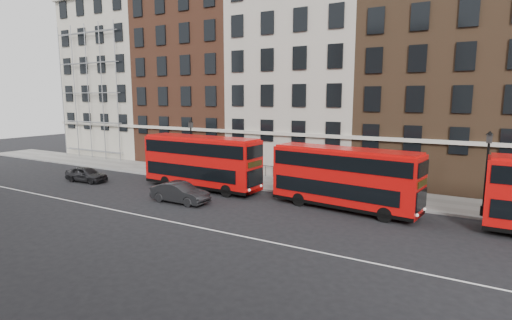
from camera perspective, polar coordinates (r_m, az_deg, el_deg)
The scene contains 12 objects.
ground at distance 26.50m, azimuth -9.00°, elevation -7.58°, with size 120.00×120.00×0.00m, color black.
pavement at distance 34.97m, azimuth 1.94°, elevation -3.28°, with size 80.00×5.00×0.15m, color gray.
kerb at distance 32.84m, azimuth -0.14°, elevation -4.08°, with size 80.00×0.30×0.16m, color gray.
road_centre_line at distance 25.05m, azimuth -11.92°, elevation -8.63°, with size 70.00×0.12×0.01m, color white.
building_terrace at distance 41.03m, azimuth 6.65°, elevation 12.75°, with size 64.00×11.95×22.00m.
bus_b at distance 32.83m, azimuth -7.87°, elevation -0.16°, with size 10.44×2.82×4.35m.
bus_c at distance 27.23m, azimuth 12.43°, elevation -2.37°, with size 10.15×3.57×4.18m.
car_rear at distance 38.70m, azimuth -23.08°, elevation -1.89°, with size 1.62×4.02×1.37m, color black.
car_front at distance 29.16m, azimuth -10.83°, elevation -4.60°, with size 1.55×4.45×1.47m, color #222325.
lamp_post_left at distance 37.13m, azimuth -9.24°, elevation 2.03°, with size 0.44×0.44×5.33m.
lamp_post_right at distance 28.39m, azimuth 30.07°, elevation -1.20°, with size 0.44×0.44×5.33m.
iron_railings at distance 36.76m, azimuth 3.57°, elevation -1.77°, with size 6.60×0.06×1.00m, color black, non-canonical shape.
Camera 1 is at (16.18, -19.59, 7.50)m, focal length 28.00 mm.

